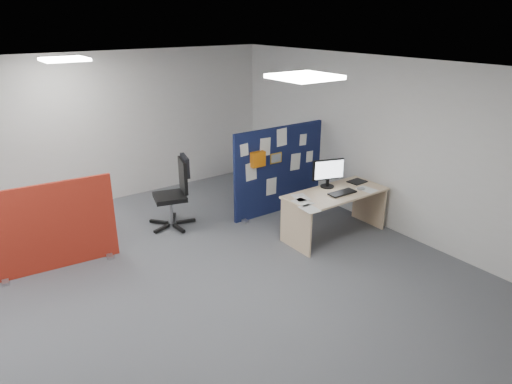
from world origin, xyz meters
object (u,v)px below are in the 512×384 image
navy_divider (278,170)px  monitor_main (328,172)px  red_divider (53,228)px  office_chair (177,188)px  main_desk (333,202)px

navy_divider → monitor_main: 1.07m
monitor_main → red_divider: size_ratio=0.31×
red_divider → office_chair: (1.97, 0.29, 0.05)m
main_desk → office_chair: 2.51m
monitor_main → red_divider: red_divider is taller
office_chair → navy_divider: bearing=-1.0°
red_divider → office_chair: bearing=13.1°
navy_divider → main_desk: bearing=-84.5°
navy_divider → red_divider: (-3.68, 0.20, -0.16)m
monitor_main → office_chair: monitor_main is taller
navy_divider → office_chair: 1.78m
main_desk → red_divider: red_divider is taller
monitor_main → office_chair: (-1.87, 1.52, -0.32)m
office_chair → monitor_main: bearing=-24.3°
navy_divider → red_divider: size_ratio=1.12×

